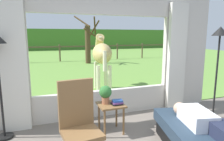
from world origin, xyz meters
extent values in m
cube|color=beige|center=(2.02, 2.26, 1.27)|extent=(1.15, 0.12, 2.55)
cube|color=beige|center=(0.00, 2.26, 0.28)|extent=(2.90, 0.12, 0.55)
cube|color=beige|center=(0.00, 2.26, 2.33)|extent=(2.90, 0.12, 0.45)
cube|color=silver|center=(-1.69, 2.12, 1.20)|extent=(0.44, 0.10, 2.40)
cube|color=silver|center=(1.69, 2.12, 1.20)|extent=(0.44, 0.10, 2.40)
cube|color=olive|center=(0.00, 13.16, 0.01)|extent=(36.00, 21.68, 0.02)
cube|color=#42742A|center=(0.00, 23.00, 1.20)|extent=(36.00, 2.00, 2.40)
cube|color=#233342|center=(0.83, 0.33, 0.33)|extent=(1.28, 1.87, 0.18)
cube|color=silver|center=(0.83, 0.48, 0.53)|extent=(0.47, 0.66, 0.22)
sphere|color=tan|center=(0.83, 0.86, 0.53)|extent=(0.20, 0.20, 0.20)
cube|color=brown|center=(-0.81, 0.73, 0.44)|extent=(0.53, 0.53, 0.06)
cube|color=brown|center=(-0.83, 0.93, 0.78)|extent=(0.48, 0.11, 0.68)
cylinder|color=brown|center=(-0.65, 0.92, 0.24)|extent=(0.04, 0.04, 0.38)
cube|color=brown|center=(-0.14, 1.47, 0.51)|extent=(0.44, 0.44, 0.03)
cylinder|color=brown|center=(-0.31, 1.30, 0.24)|extent=(0.04, 0.04, 0.49)
cylinder|color=brown|center=(0.03, 1.30, 0.24)|extent=(0.04, 0.04, 0.49)
cylinder|color=brown|center=(-0.31, 1.64, 0.24)|extent=(0.04, 0.04, 0.49)
cylinder|color=brown|center=(0.03, 1.64, 0.24)|extent=(0.04, 0.04, 0.49)
cylinder|color=#9E6042|center=(-0.22, 1.53, 0.58)|extent=(0.14, 0.14, 0.12)
sphere|color=#2D6B2D|center=(-0.22, 1.53, 0.73)|extent=(0.22, 0.22, 0.22)
cube|color=black|center=(-0.05, 1.41, 0.53)|extent=(0.18, 0.15, 0.02)
cube|color=#59336B|center=(-0.05, 1.40, 0.56)|extent=(0.18, 0.15, 0.03)
cube|color=#23478C|center=(-0.04, 1.41, 0.59)|extent=(0.19, 0.14, 0.03)
cylinder|color=black|center=(-1.89, 1.89, 0.01)|extent=(0.28, 0.28, 0.03)
cylinder|color=black|center=(-1.89, 1.89, 0.79)|extent=(0.04, 0.04, 1.57)
cylinder|color=black|center=(2.07, 1.33, 0.01)|extent=(0.28, 0.28, 0.03)
cylinder|color=black|center=(2.07, 1.33, 0.84)|extent=(0.04, 0.04, 1.69)
cone|color=black|center=(2.07, 1.33, 1.78)|extent=(0.32, 0.32, 0.18)
ellipsoid|color=tan|center=(0.48, 3.98, 1.17)|extent=(0.78, 1.32, 0.60)
cylinder|color=tan|center=(0.61, 4.65, 1.48)|extent=(0.37, 0.64, 0.53)
ellipsoid|color=tan|center=(0.65, 4.89, 1.63)|extent=(0.28, 0.51, 0.24)
cube|color=beige|center=(0.59, 4.57, 1.51)|extent=(0.16, 0.44, 0.32)
cylinder|color=beige|center=(0.37, 3.39, 1.02)|extent=(0.12, 0.12, 0.55)
cylinder|color=beige|center=(0.40, 4.43, 0.45)|extent=(0.11, 0.11, 0.85)
cylinder|color=beige|center=(0.71, 4.37, 0.45)|extent=(0.11, 0.11, 0.85)
cylinder|color=beige|center=(0.25, 3.60, 0.45)|extent=(0.11, 0.11, 0.85)
cylinder|color=beige|center=(0.56, 3.54, 0.45)|extent=(0.11, 0.11, 0.85)
cylinder|color=#4C3823|center=(1.52, 10.23, 1.14)|extent=(0.32, 0.32, 2.25)
cylinder|color=#47331E|center=(1.97, 10.37, 2.12)|extent=(0.40, 1.09, 0.90)
cylinder|color=#47331E|center=(1.74, 9.76, 1.73)|extent=(1.29, 0.68, 0.75)
cylinder|color=#47331E|center=(1.93, 10.09, 2.25)|extent=(0.35, 0.81, 1.04)
cylinder|color=#47331E|center=(1.13, 9.98, 2.48)|extent=(0.74, 1.07, 0.68)
cylinder|color=brown|center=(-2.00, 11.73, 0.57)|extent=(0.10, 0.10, 1.10)
cylinder|color=brown|center=(0.00, 11.73, 0.57)|extent=(0.10, 0.10, 1.10)
cylinder|color=brown|center=(2.00, 11.73, 0.57)|extent=(0.10, 0.10, 1.10)
cylinder|color=brown|center=(4.00, 11.73, 0.57)|extent=(0.10, 0.10, 1.10)
cylinder|color=brown|center=(6.00, 11.73, 0.57)|extent=(0.10, 0.10, 1.10)
cylinder|color=brown|center=(8.00, 11.73, 0.57)|extent=(0.10, 0.10, 1.10)
cube|color=brown|center=(0.00, 11.73, 0.97)|extent=(16.00, 0.06, 0.08)
camera|label=1|loc=(-1.27, -1.70, 1.70)|focal=32.36mm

